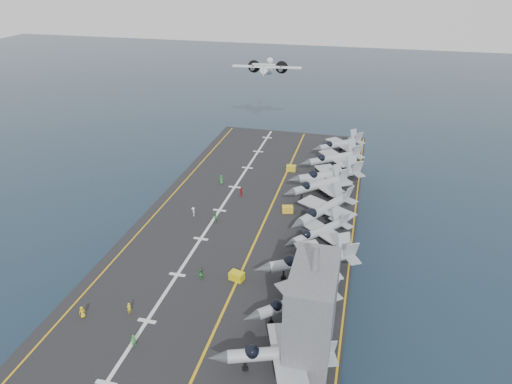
% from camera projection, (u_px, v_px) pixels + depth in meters
% --- Properties ---
extents(ground, '(500.00, 500.00, 0.00)m').
position_uv_depth(ground, '(251.00, 261.00, 88.09)').
color(ground, '#142135').
rests_on(ground, ground).
extents(hull, '(36.00, 90.00, 10.00)m').
position_uv_depth(hull, '(251.00, 239.00, 85.81)').
color(hull, '#56595E').
rests_on(hull, ground).
extents(flight_deck, '(38.00, 92.00, 0.40)m').
position_uv_depth(flight_deck, '(251.00, 215.00, 83.45)').
color(flight_deck, black).
rests_on(flight_deck, hull).
extents(foul_line, '(0.35, 90.00, 0.02)m').
position_uv_depth(foul_line, '(267.00, 216.00, 82.70)').
color(foul_line, gold).
rests_on(foul_line, flight_deck).
extents(landing_centerline, '(0.50, 90.00, 0.02)m').
position_uv_depth(landing_centerline, '(219.00, 210.00, 84.64)').
color(landing_centerline, silver).
rests_on(landing_centerline, flight_deck).
extents(deck_edge_port, '(0.25, 90.00, 0.02)m').
position_uv_depth(deck_edge_port, '(165.00, 203.00, 87.02)').
color(deck_edge_port, gold).
rests_on(deck_edge_port, flight_deck).
extents(deck_edge_stbd, '(0.25, 90.00, 0.02)m').
position_uv_depth(deck_edge_stbd, '(353.00, 227.00, 79.35)').
color(deck_edge_stbd, gold).
rests_on(deck_edge_stbd, flight_deck).
extents(island_superstructure, '(5.00, 10.00, 15.00)m').
position_uv_depth(island_superstructure, '(312.00, 302.00, 50.79)').
color(island_superstructure, '#56595E').
rests_on(island_superstructure, flight_deck).
extents(fighter_jet_0, '(16.48, 13.64, 4.91)m').
position_uv_depth(fighter_jet_0, '(280.00, 352.00, 50.93)').
color(fighter_jet_0, gray).
rests_on(fighter_jet_0, flight_deck).
extents(fighter_jet_1, '(15.95, 15.51, 4.65)m').
position_uv_depth(fighter_jet_1, '(296.00, 300.00, 58.81)').
color(fighter_jet_1, gray).
rests_on(fighter_jet_1, flight_deck).
extents(fighter_jet_2, '(18.54, 16.63, 5.37)m').
position_uv_depth(fighter_jet_2, '(312.00, 259.00, 66.25)').
color(fighter_jet_2, gray).
rests_on(fighter_jet_2, flight_deck).
extents(fighter_jet_3, '(15.15, 15.66, 4.55)m').
position_uv_depth(fighter_jet_3, '(319.00, 231.00, 73.98)').
color(fighter_jet_3, gray).
rests_on(fighter_jet_3, flight_deck).
extents(fighter_jet_4, '(16.91, 18.74, 5.42)m').
position_uv_depth(fighter_jet_4, '(324.00, 208.00, 79.77)').
color(fighter_jet_4, gray).
rests_on(fighter_jet_4, flight_deck).
extents(fighter_jet_5, '(17.45, 17.38, 5.13)m').
position_uv_depth(fighter_jet_5, '(319.00, 184.00, 88.73)').
color(fighter_jet_5, gray).
rests_on(fighter_jet_5, flight_deck).
extents(fighter_jet_6, '(18.97, 17.16, 5.49)m').
position_uv_depth(fighter_jet_6, '(329.00, 174.00, 92.35)').
color(fighter_jet_6, gray).
rests_on(fighter_jet_6, flight_deck).
extents(fighter_jet_7, '(18.04, 17.20, 5.23)m').
position_uv_depth(fighter_jet_7, '(334.00, 157.00, 100.59)').
color(fighter_jet_7, '#A3ADB3').
rests_on(fighter_jet_7, flight_deck).
extents(fighter_jet_8, '(16.46, 16.15, 4.81)m').
position_uv_depth(fighter_jet_8, '(339.00, 144.00, 108.65)').
color(fighter_jet_8, gray).
rests_on(fighter_jet_8, flight_deck).
extents(tow_cart_a, '(2.33, 1.83, 1.23)m').
position_uv_depth(tow_cart_a, '(237.00, 276.00, 66.12)').
color(tow_cart_a, gold).
rests_on(tow_cart_a, flight_deck).
extents(tow_cart_b, '(2.27, 1.79, 1.20)m').
position_uv_depth(tow_cart_b, '(288.00, 209.00, 83.82)').
color(tow_cart_b, gold).
rests_on(tow_cart_b, flight_deck).
extents(tow_cart_c, '(2.08, 1.38, 1.23)m').
position_uv_depth(tow_cart_c, '(291.00, 168.00, 100.29)').
color(tow_cart_c, gold).
rests_on(tow_cart_c, flight_deck).
extents(crew_0, '(1.15, 1.20, 1.67)m').
position_uv_depth(crew_0, '(82.00, 312.00, 59.02)').
color(crew_0, yellow).
rests_on(crew_0, flight_deck).
extents(crew_1, '(1.09, 1.20, 1.67)m').
position_uv_depth(crew_1, '(129.00, 308.00, 59.71)').
color(crew_1, yellow).
rests_on(crew_1, flight_deck).
extents(crew_2, '(0.76, 1.13, 1.88)m').
position_uv_depth(crew_2, '(215.00, 217.00, 80.58)').
color(crew_2, green).
rests_on(crew_2, flight_deck).
extents(crew_3, '(1.10, 1.25, 1.74)m').
position_uv_depth(crew_3, '(193.00, 212.00, 82.42)').
color(crew_3, silver).
rests_on(crew_3, flight_deck).
extents(crew_4, '(1.10, 1.32, 1.88)m').
position_uv_depth(crew_4, '(241.00, 192.00, 89.29)').
color(crew_4, red).
rests_on(crew_4, flight_deck).
extents(crew_5, '(1.34, 1.31, 1.88)m').
position_uv_depth(crew_5, '(221.00, 179.00, 94.37)').
color(crew_5, '#268C33').
rests_on(crew_5, flight_deck).
extents(crew_6, '(1.24, 1.33, 1.84)m').
position_uv_depth(crew_6, '(134.00, 341.00, 54.45)').
color(crew_6, green).
rests_on(crew_6, flight_deck).
extents(crew_7, '(1.13, 1.16, 1.63)m').
position_uv_depth(crew_7, '(201.00, 274.00, 66.23)').
color(crew_7, '#268C33').
rests_on(crew_7, flight_deck).
extents(transport_plane, '(21.67, 15.72, 4.85)m').
position_uv_depth(transport_plane, '(267.00, 71.00, 134.99)').
color(transport_plane, '#B9BCBE').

